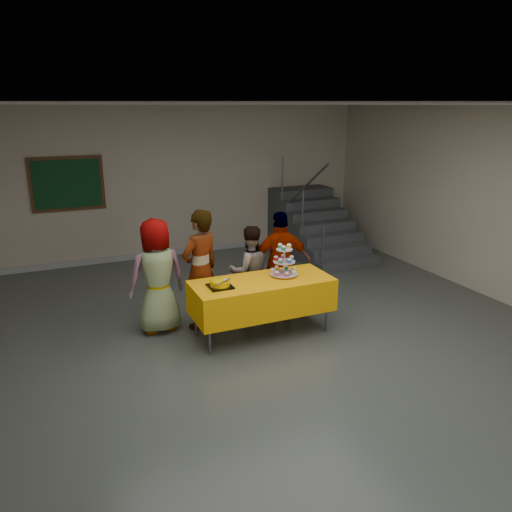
{
  "coord_description": "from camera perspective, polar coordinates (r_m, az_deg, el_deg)",
  "views": [
    {
      "loc": [
        -2.5,
        -4.82,
        3.0
      ],
      "look_at": [
        0.05,
        1.05,
        1.05
      ],
      "focal_mm": 35.0,
      "sensor_mm": 36.0,
      "label": 1
    }
  ],
  "objects": [
    {
      "name": "noticeboard",
      "position": [
        9.89,
        -20.75,
        7.72
      ],
      "size": [
        1.3,
        0.05,
        1.0
      ],
      "color": "#472B16",
      "rests_on": "ground"
    },
    {
      "name": "staircase",
      "position": [
        10.64,
        6.49,
        3.18
      ],
      "size": [
        1.3,
        2.4,
        2.04
      ],
      "color": "#424447",
      "rests_on": "ground"
    },
    {
      "name": "schoolchild_b",
      "position": [
        6.85,
        -6.34,
        -1.56
      ],
      "size": [
        0.72,
        0.62,
        1.67
      ],
      "primitive_type": "imported",
      "rotation": [
        0.0,
        0.0,
        3.57
      ],
      "color": "slate",
      "rests_on": "ground"
    },
    {
      "name": "room_shell",
      "position": [
        5.51,
        3.81,
        7.83
      ],
      "size": [
        10.0,
        10.04,
        3.02
      ],
      "color": "#4C514C",
      "rests_on": "ground"
    },
    {
      "name": "bake_table",
      "position": [
        6.68,
        0.69,
        -4.52
      ],
      "size": [
        1.88,
        0.78,
        0.77
      ],
      "color": "#595960",
      "rests_on": "ground"
    },
    {
      "name": "schoolchild_a",
      "position": [
        6.84,
        -11.21,
        -2.26
      ],
      "size": [
        0.82,
        0.57,
        1.58
      ],
      "primitive_type": "imported",
      "rotation": [
        0.0,
        0.0,
        3.24
      ],
      "color": "slate",
      "rests_on": "ground"
    },
    {
      "name": "bear_cake",
      "position": [
        6.36,
        -4.14,
        -3.06
      ],
      "size": [
        0.32,
        0.36,
        0.12
      ],
      "color": "black",
      "rests_on": "bake_table"
    },
    {
      "name": "schoolchild_d",
      "position": [
        7.3,
        2.87,
        -0.85
      ],
      "size": [
        0.96,
        0.56,
        1.54
      ],
      "primitive_type": "imported",
      "rotation": [
        0.0,
        0.0,
        2.92
      ],
      "color": "slate",
      "rests_on": "ground"
    },
    {
      "name": "schoolchild_c",
      "position": [
        7.28,
        -0.72,
        -1.69
      ],
      "size": [
        0.7,
        0.57,
        1.35
      ],
      "primitive_type": "imported",
      "rotation": [
        0.0,
        0.0,
        3.04
      ],
      "color": "slate",
      "rests_on": "ground"
    },
    {
      "name": "cupcake_stand",
      "position": [
        6.74,
        3.22,
        -0.92
      ],
      "size": [
        0.38,
        0.38,
        0.44
      ],
      "color": "silver",
      "rests_on": "bake_table"
    }
  ]
}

